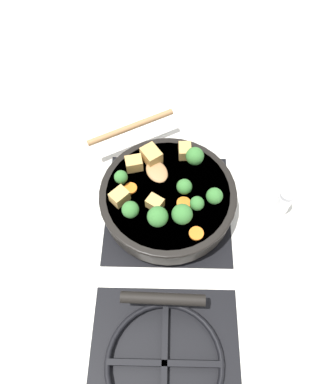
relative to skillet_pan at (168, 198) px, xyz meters
The scene contains 22 objects.
ground_plane 0.06m from the skillet_pan, 91.30° to the right, with size 2.40×2.40×0.00m, color white.
front_burner_grate 0.05m from the skillet_pan, 91.30° to the right, with size 0.31×0.31×0.03m.
rear_burner_grate 0.36m from the skillet_pan, 90.01° to the left, with size 0.31×0.31×0.03m.
skillet_pan is the anchor object (origin of this frame).
wooden_spoon 0.15m from the skillet_pan, 62.52° to the right, with size 0.22×0.24×0.02m.
tofu_cube_center_large 0.11m from the skillet_pan, 65.49° to the right, with size 0.05×0.04×0.04m, color tan.
tofu_cube_near_handle 0.06m from the skillet_pan, 51.02° to the left, with size 0.04×0.03×0.03m, color tan.
tofu_cube_east_chunk 0.12m from the skillet_pan, 40.35° to the right, with size 0.04×0.03×0.03m, color tan.
tofu_cube_west_chunk 0.12m from the skillet_pan, 10.96° to the left, with size 0.04×0.03×0.03m, color tan.
tofu_cube_back_piece 0.12m from the skillet_pan, 109.52° to the right, with size 0.04×0.03×0.03m, color tan.
broccoli_floret_near_spoon 0.09m from the skillet_pan, 114.65° to the left, with size 0.05×0.05×0.05m.
broccoli_floret_center_top 0.12m from the skillet_pan, 13.47° to the right, with size 0.03×0.03×0.04m.
broccoli_floret_east_rim 0.06m from the skillet_pan, behind, with size 0.04×0.04×0.04m.
broccoli_floret_west_rim 0.10m from the skillet_pan, 74.93° to the left, with size 0.05×0.05×0.05m.
broccoli_floret_north_edge 0.12m from the skillet_pan, 126.01° to the right, with size 0.04×0.04×0.05m.
broccoli_floret_south_cluster 0.09m from the skillet_pan, 148.57° to the left, with size 0.03×0.03×0.04m.
broccoli_floret_mid_floret 0.12m from the skillet_pan, 168.45° to the left, with size 0.04×0.04×0.05m.
broccoli_floret_small_inner 0.11m from the skillet_pan, 36.20° to the left, with size 0.04×0.04×0.05m.
carrot_slice_orange_thin 0.05m from the skillet_pan, 142.26° to the left, with size 0.03×0.03×0.01m, color orange.
carrot_slice_near_center 0.12m from the skillet_pan, 121.92° to the left, with size 0.03×0.03×0.01m, color orange.
carrot_slice_edge_slice 0.09m from the skillet_pan, ahead, with size 0.03×0.03×0.01m, color orange.
salt_shaker 0.28m from the skillet_pan, behind, with size 0.04×0.04×0.09m.
Camera 1 is at (-0.01, 0.44, 0.84)m, focal length 35.00 mm.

